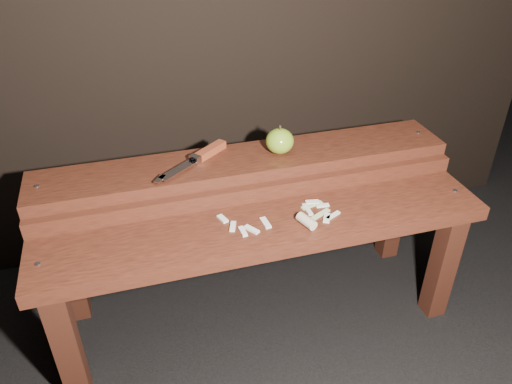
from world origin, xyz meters
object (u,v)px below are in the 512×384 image
object	(u,v)px
bench_rear_tier	(246,183)
knife	(202,155)
bench_front_tier	(269,247)
apple	(280,141)

from	to	relation	value
bench_rear_tier	knife	size ratio (longest dim) A/B	5.23
bench_front_tier	apple	bearing A→B (deg)	66.00
bench_front_tier	knife	world-z (taller)	knife
bench_front_tier	bench_rear_tier	distance (m)	0.23
bench_rear_tier	apple	distance (m)	0.16
bench_front_tier	apple	xyz separation A→B (m)	(0.10, 0.23, 0.18)
bench_front_tier	knife	size ratio (longest dim) A/B	5.23
bench_front_tier	knife	xyz separation A→B (m)	(-0.12, 0.26, 0.16)
bench_front_tier	apple	world-z (taller)	apple
bench_front_tier	bench_rear_tier	xyz separation A→B (m)	(0.00, 0.23, 0.06)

